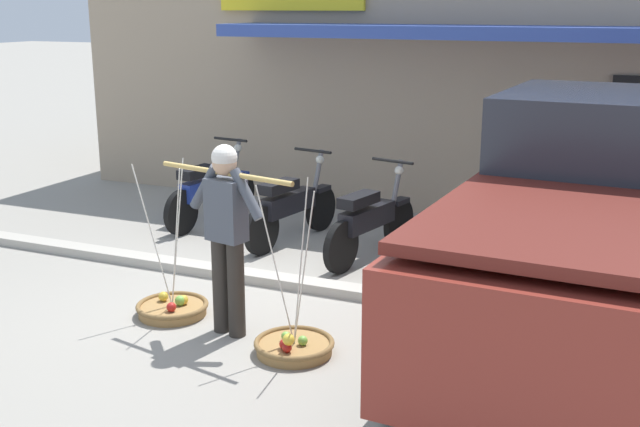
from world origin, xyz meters
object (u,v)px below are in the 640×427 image
Objects in this scene: wooden_crate at (530,237)px; motorcycle_third_in_row at (370,221)px; parked_truck at (591,233)px; motorcycle_nearest_shop at (210,191)px; fruit_basket_left_side at (173,307)px; motorcycle_second_in_row at (291,207)px; fruit_basket_right_side at (294,345)px; fruit_vendor at (227,227)px.

motorcycle_third_in_row is at bearing -145.75° from wooden_crate.
motorcycle_nearest_shop is at bearing 156.42° from parked_truck.
fruit_basket_left_side is 0.81× the size of motorcycle_third_in_row.
motorcycle_second_in_row and motorcycle_third_in_row have the same top height.
fruit_basket_right_side reaches higher than motorcycle_second_in_row.
fruit_basket_right_side is at bearing -83.70° from motorcycle_third_in_row.
wooden_crate is at bearing 70.35° from fruit_basket_right_side.
motorcycle_third_in_row is (2.45, -0.56, 0.00)m from motorcycle_nearest_shop.
fruit_basket_right_side is at bearing -154.53° from parked_truck.
wooden_crate is (2.73, 0.87, -0.29)m from motorcycle_second_in_row.
motorcycle_nearest_shop and motorcycle_third_in_row have the same top height.
fruit_vendor is 4.19m from wooden_crate.
parked_truck reaches higher than wooden_crate.
fruit_vendor is 2.56m from motorcycle_third_in_row.
fruit_vendor reaches higher than fruit_basket_right_side.
parked_truck is at bearing -72.46° from wooden_crate.
motorcycle_second_in_row is 1.00× the size of motorcycle_third_in_row.
fruit_vendor is 3.02m from parked_truck.
fruit_basket_right_side reaches higher than wooden_crate.
motorcycle_second_in_row is at bearing 153.01° from parked_truck.
fruit_vendor is at bearing -56.15° from motorcycle_nearest_shop.
motorcycle_third_in_row is 1.98m from wooden_crate.
wooden_crate is at bearing 17.62° from motorcycle_second_in_row.
fruit_vendor is at bearing -12.33° from fruit_basket_left_side.
motorcycle_nearest_shop is 4.12m from wooden_crate.
fruit_basket_left_side reaches higher than wooden_crate.
wooden_crate is (2.04, 3.57, -0.82)m from fruit_vendor.
wooden_crate is at bearing 51.24° from fruit_basket_left_side.
fruit_vendor is 3.85× the size of wooden_crate.
motorcycle_second_in_row is 1.13m from motorcycle_third_in_row.
motorcycle_nearest_shop is (-1.33, 2.87, 0.38)m from fruit_basket_left_side.
motorcycle_nearest_shop is 1.01× the size of motorcycle_second_in_row.
fruit_vendor is at bearing -163.06° from parked_truck.
motorcycle_second_in_row is at bearing -13.56° from motorcycle_nearest_shop.
fruit_basket_left_side reaches higher than motorcycle_second_in_row.
fruit_basket_left_side is 2.60m from motorcycle_third_in_row.
fruit_basket_left_side is at bearing -65.23° from motorcycle_nearest_shop.
fruit_basket_left_side is at bearing -128.76° from wooden_crate.
parked_truck is at bearing 11.42° from fruit_basket_left_side.
fruit_basket_left_side is 3.30× the size of wooden_crate.
wooden_crate is (1.62, 1.10, -0.29)m from motorcycle_third_in_row.
fruit_vendor is 0.93× the size of motorcycle_nearest_shop.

